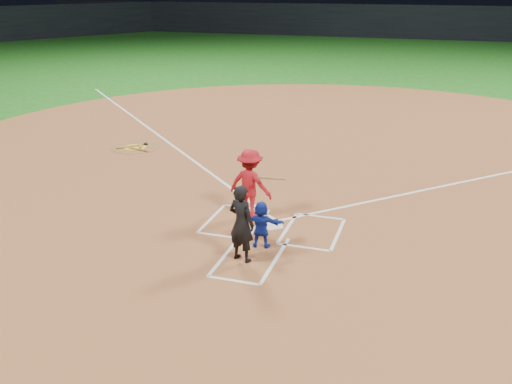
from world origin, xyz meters
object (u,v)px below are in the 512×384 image
(on_deck_circle, at_px, (135,147))
(catcher, at_px, (261,225))
(umpire, at_px, (242,223))
(home_plate, at_px, (273,226))
(batter_at_plate, at_px, (250,184))

(on_deck_circle, bearing_deg, catcher, -43.22)
(catcher, height_order, umpire, umpire)
(home_plate, xyz_separation_m, umpire, (-0.14, -1.89, 0.83))
(on_deck_circle, distance_m, umpire, 9.50)
(umpire, bearing_deg, home_plate, -75.50)
(batter_at_plate, bearing_deg, on_deck_circle, 141.37)
(catcher, relative_size, batter_at_plate, 0.61)
(on_deck_circle, relative_size, batter_at_plate, 0.97)
(on_deck_circle, height_order, batter_at_plate, batter_at_plate)
(home_plate, bearing_deg, batter_at_plate, -28.56)
(home_plate, height_order, on_deck_circle, home_plate)
(home_plate, height_order, batter_at_plate, batter_at_plate)
(home_plate, distance_m, batter_at_plate, 1.18)
(catcher, bearing_deg, home_plate, -94.49)
(umpire, xyz_separation_m, batter_at_plate, (-0.56, 2.27, 0.03))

